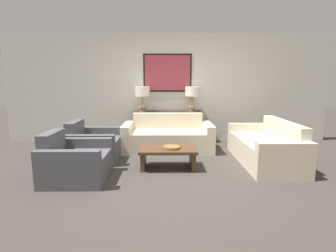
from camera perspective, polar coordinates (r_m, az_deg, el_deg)
name	(u,v)px	position (r m, az deg, el deg)	size (l,w,h in m)	color
ground_plane	(169,175)	(4.38, 0.17, -10.52)	(20.00, 20.00, 0.00)	#3D3833
back_wall	(167,88)	(6.58, -0.12, 8.25)	(8.00, 0.12, 2.65)	beige
console_table	(168,127)	(6.41, -0.10, -0.25)	(1.63, 0.38, 0.78)	#332319
table_lamp_left	(143,95)	(6.34, -5.53, 6.82)	(0.35, 0.35, 0.59)	tan
table_lamp_right	(192,95)	(6.35, 5.33, 6.83)	(0.35, 0.35, 0.59)	tan
couch_by_back_wall	(168,138)	(5.77, -0.03, -2.57)	(1.93, 0.89, 0.79)	beige
couch_by_side	(266,148)	(5.25, 20.47, -4.47)	(0.89, 1.93, 0.79)	beige
coffee_table	(168,154)	(4.61, -0.01, -6.02)	(0.99, 0.57, 0.36)	#4C331E
decorative_bowl	(172,147)	(4.54, 0.78, -4.68)	(0.30, 0.30, 0.04)	olive
armchair_near_back_wall	(93,146)	(5.29, -15.95, -4.22)	(0.92, 0.93, 0.76)	#4C4C51
armchair_near_camera	(75,163)	(4.34, -19.55, -7.55)	(0.92, 0.93, 0.76)	#4C4C51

